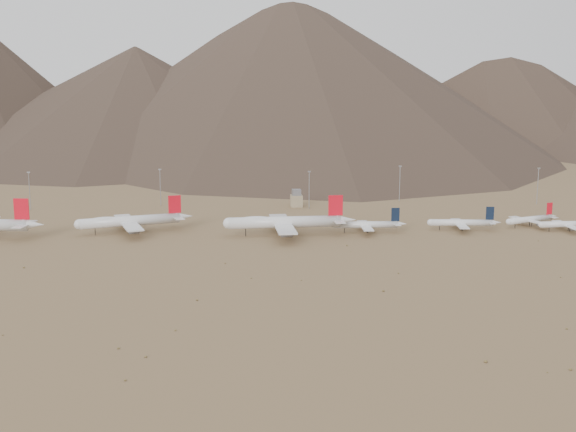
{
  "coord_description": "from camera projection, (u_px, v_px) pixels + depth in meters",
  "views": [
    {
      "loc": [
        -17.76,
        -367.61,
        83.87
      ],
      "look_at": [
        16.41,
        30.0,
        10.19
      ],
      "focal_mm": 45.0,
      "sensor_mm": 36.0,
      "label": 1
    }
  ],
  "objects": [
    {
      "name": "ground",
      "position": [
        262.0,
        246.0,
        376.89
      ],
      "size": [
        3000.0,
        3000.0,
        0.0
      ],
      "primitive_type": "plane",
      "color": "#94764C",
      "rests_on": "ground"
    },
    {
      "name": "mountain_ridge",
      "position": [
        235.0,
        44.0,
        1231.45
      ],
      "size": [
        4400.0,
        1000.0,
        300.0
      ],
      "color": "brown",
      "rests_on": "ground"
    },
    {
      "name": "widebody_centre",
      "position": [
        131.0,
        221.0,
        409.32
      ],
      "size": [
        65.41,
        51.82,
        19.99
      ],
      "rotation": [
        0.0,
        0.0,
        0.29
      ],
      "color": "silver",
      "rests_on": "ground"
    },
    {
      "name": "widebody_east",
      "position": [
        285.0,
        222.0,
        401.69
      ],
      "size": [
        74.92,
        57.43,
        22.24
      ],
      "rotation": [
        0.0,
        0.0,
        0.03
      ],
      "color": "silver",
      "rests_on": "ground"
    },
    {
      "name": "narrowbody_a",
      "position": [
        368.0,
        225.0,
        410.05
      ],
      "size": [
        43.06,
        30.89,
        14.2
      ],
      "rotation": [
        0.0,
        0.0,
        -0.05
      ],
      "color": "silver",
      "rests_on": "ground"
    },
    {
      "name": "narrowbody_b",
      "position": [
        463.0,
        223.0,
        416.02
      ],
      "size": [
        42.32,
        30.69,
        14.0
      ],
      "rotation": [
        0.0,
        0.0,
        -0.13
      ],
      "color": "silver",
      "rests_on": "ground"
    },
    {
      "name": "narrowbody_c",
      "position": [
        531.0,
        219.0,
        428.01
      ],
      "size": [
        37.85,
        28.42,
        13.19
      ],
      "rotation": [
        0.0,
        0.0,
        0.38
      ],
      "color": "silver",
      "rests_on": "ground"
    },
    {
      "name": "narrowbody_d",
      "position": [
        570.0,
        224.0,
        413.86
      ],
      "size": [
        39.17,
        27.99,
        12.92
      ],
      "rotation": [
        0.0,
        0.0,
        0.02
      ],
      "color": "silver",
      "rests_on": "ground"
    },
    {
      "name": "control_tower",
      "position": [
        296.0,
        199.0,
        496.03
      ],
      "size": [
        8.0,
        8.0,
        12.0
      ],
      "color": "#9C8A69",
      "rests_on": "ground"
    },
    {
      "name": "mast_far_west",
      "position": [
        29.0,
        189.0,
        482.16
      ],
      "size": [
        2.0,
        0.6,
        25.7
      ],
      "color": "gray",
      "rests_on": "ground"
    },
    {
      "name": "mast_west",
      "position": [
        160.0,
        185.0,
        498.91
      ],
      "size": [
        2.0,
        0.6,
        25.7
      ],
      "color": "gray",
      "rests_on": "ground"
    },
    {
      "name": "mast_centre",
      "position": [
        309.0,
        188.0,
        486.47
      ],
      "size": [
        2.0,
        0.6,
        25.7
      ],
      "color": "gray",
      "rests_on": "ground"
    },
    {
      "name": "mast_east",
      "position": [
        400.0,
        182.0,
        517.92
      ],
      "size": [
        2.0,
        0.6,
        25.7
      ],
      "color": "gray",
      "rests_on": "ground"
    },
    {
      "name": "mast_far_east",
      "position": [
        538.0,
        184.0,
        505.27
      ],
      "size": [
        2.0,
        0.6,
        25.7
      ],
      "color": "gray",
      "rests_on": "ground"
    },
    {
      "name": "desert_scrub",
      "position": [
        318.0,
        301.0,
        281.29
      ],
      "size": [
        436.09,
        174.4,
        0.97
      ],
      "color": "olive",
      "rests_on": "ground"
    }
  ]
}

